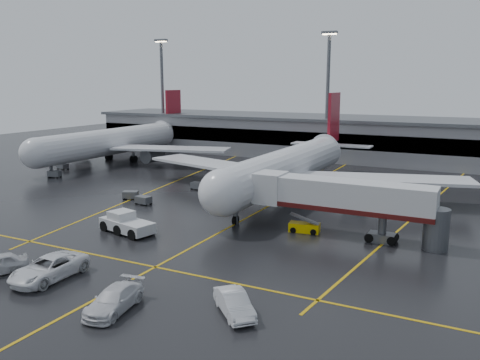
% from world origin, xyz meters
% --- Properties ---
extents(ground, '(220.00, 220.00, 0.00)m').
position_xyz_m(ground, '(0.00, 0.00, 0.00)').
color(ground, black).
rests_on(ground, ground).
extents(apron_line_centre, '(0.25, 90.00, 0.02)m').
position_xyz_m(apron_line_centre, '(0.00, 0.00, 0.01)').
color(apron_line_centre, gold).
rests_on(apron_line_centre, ground).
extents(apron_line_stop, '(60.00, 0.25, 0.02)m').
position_xyz_m(apron_line_stop, '(0.00, -22.00, 0.01)').
color(apron_line_stop, gold).
rests_on(apron_line_stop, ground).
extents(apron_line_left, '(9.99, 69.35, 0.02)m').
position_xyz_m(apron_line_left, '(-20.00, 10.00, 0.01)').
color(apron_line_left, gold).
rests_on(apron_line_left, ground).
extents(apron_line_right, '(7.57, 69.64, 0.02)m').
position_xyz_m(apron_line_right, '(18.00, 10.00, 0.01)').
color(apron_line_right, gold).
rests_on(apron_line_right, ground).
extents(terminal, '(122.00, 19.00, 8.60)m').
position_xyz_m(terminal, '(0.00, 47.93, 4.32)').
color(terminal, gray).
rests_on(terminal, ground).
extents(light_mast_left, '(3.00, 1.20, 25.45)m').
position_xyz_m(light_mast_left, '(-45.00, 42.00, 14.47)').
color(light_mast_left, '#595B60').
rests_on(light_mast_left, ground).
extents(light_mast_mid, '(3.00, 1.20, 25.45)m').
position_xyz_m(light_mast_mid, '(-5.00, 42.00, 14.47)').
color(light_mast_mid, '#595B60').
rests_on(light_mast_mid, ground).
extents(main_airliner, '(48.80, 45.60, 14.10)m').
position_xyz_m(main_airliner, '(0.00, 9.70, 4.21)').
color(main_airliner, silver).
rests_on(main_airliner, ground).
extents(second_airliner, '(48.80, 45.60, 14.10)m').
position_xyz_m(second_airliner, '(-42.00, 21.70, 4.21)').
color(second_airliner, silver).
rests_on(second_airliner, ground).
extents(jet_bridge, '(19.90, 3.40, 6.05)m').
position_xyz_m(jet_bridge, '(11.87, -6.00, 3.93)').
color(jet_bridge, silver).
rests_on(jet_bridge, ground).
extents(pushback_tractor, '(6.87, 4.03, 2.31)m').
position_xyz_m(pushback_tractor, '(-8.88, -15.15, 0.92)').
color(pushback_tractor, silver).
rests_on(pushback_tractor, ground).
extents(belt_loader, '(3.40, 1.93, 2.05)m').
position_xyz_m(belt_loader, '(7.95, -6.34, 0.50)').
color(belt_loader, '#EBC006').
rests_on(belt_loader, ground).
extents(service_van_a, '(3.19, 6.78, 1.87)m').
position_xyz_m(service_van_a, '(-6.06, -28.05, 0.94)').
color(service_van_a, white).
rests_on(service_van_a, ground).
extents(service_van_b, '(3.10, 5.85, 1.61)m').
position_xyz_m(service_van_b, '(2.47, -30.03, 0.81)').
color(service_van_b, silver).
rests_on(service_van_b, ground).
extents(service_van_c, '(4.64, 4.58, 1.59)m').
position_xyz_m(service_van_c, '(10.22, -26.72, 0.80)').
color(service_van_c, silver).
rests_on(service_van_c, ground).
extents(baggage_cart_a, '(2.14, 1.52, 1.12)m').
position_xyz_m(baggage_cart_a, '(-14.95, -4.44, 0.63)').
color(baggage_cart_a, '#595B60').
rests_on(baggage_cart_a, ground).
extents(baggage_cart_b, '(2.37, 2.05, 1.12)m').
position_xyz_m(baggage_cart_b, '(-18.43, -2.78, 0.63)').
color(baggage_cart_b, '#595B60').
rests_on(baggage_cart_b, ground).
extents(baggage_cart_c, '(2.17, 1.59, 1.12)m').
position_xyz_m(baggage_cart_c, '(-13.43, 6.61, 0.63)').
color(baggage_cart_c, '#595B60').
rests_on(baggage_cart_c, ground).
extents(baggage_cart_d, '(2.18, 1.60, 1.12)m').
position_xyz_m(baggage_cart_d, '(-44.91, 10.30, 0.63)').
color(baggage_cart_d, '#595B60').
rests_on(baggage_cart_d, ground).
extents(baggage_cart_e, '(2.29, 1.83, 1.12)m').
position_xyz_m(baggage_cart_e, '(-40.07, 3.90, 0.63)').
color(baggage_cart_e, '#595B60').
rests_on(baggage_cart_e, ground).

